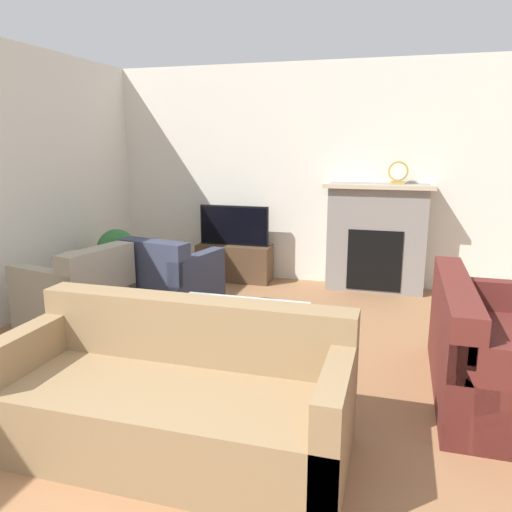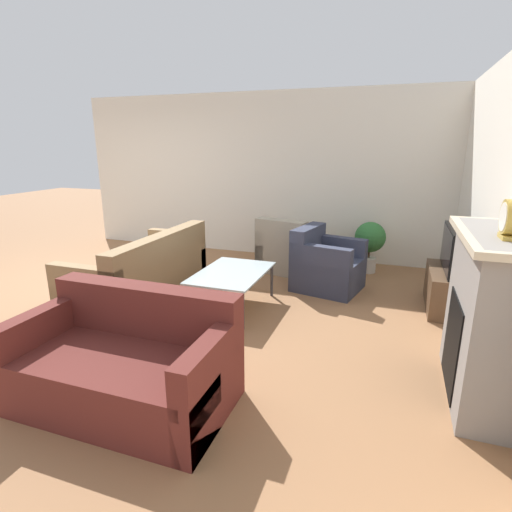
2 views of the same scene
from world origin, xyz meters
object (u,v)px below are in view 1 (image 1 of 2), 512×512
object	(u,v)px
couch_sectional	(176,400)
potted_plant	(117,252)
tv	(234,225)
armchair_by_window	(77,300)
mantel_clock	(398,172)
coffee_table	(235,314)
armchair_accent	(172,286)
couch_loveseat	(495,357)

from	to	relation	value
couch_sectional	potted_plant	size ratio (longest dim) A/B	2.61
couch_sectional	potted_plant	bearing A→B (deg)	126.89
tv	armchair_by_window	xyz separation A→B (m)	(-0.86, -2.09, -0.42)
mantel_clock	armchair_by_window	bearing A→B (deg)	-142.70
coffee_table	mantel_clock	world-z (taller)	mantel_clock
armchair_accent	coffee_table	xyz separation A→B (m)	(1.00, -0.93, 0.10)
tv	coffee_table	bearing A→B (deg)	-71.25
potted_plant	mantel_clock	xyz separation A→B (m)	(3.10, 1.00, 0.92)
armchair_by_window	coffee_table	world-z (taller)	armchair_by_window
potted_plant	couch_loveseat	bearing A→B (deg)	-20.90
coffee_table	potted_plant	size ratio (longest dim) A/B	1.43
armchair_accent	couch_loveseat	bearing A→B (deg)	173.65
couch_sectional	mantel_clock	distance (m)	3.96
couch_sectional	potted_plant	distance (m)	3.28
armchair_accent	coffee_table	size ratio (longest dim) A/B	0.86
tv	couch_sectional	xyz separation A→B (m)	(0.83, -3.54, -0.43)
armchair_accent	mantel_clock	xyz separation A→B (m)	(2.17, 1.49, 1.11)
couch_loveseat	armchair_accent	world-z (taller)	same
coffee_table	mantel_clock	xyz separation A→B (m)	(1.17, 2.42, 1.01)
potted_plant	mantel_clock	distance (m)	3.39
tv	armchair_by_window	distance (m)	2.30
armchair_by_window	potted_plant	bearing A→B (deg)	-154.25
tv	armchair_by_window	world-z (taller)	tv
couch_loveseat	armchair_by_window	xyz separation A→B (m)	(-3.57, 0.31, 0.01)
tv	couch_loveseat	size ratio (longest dim) A/B	0.57
tv	mantel_clock	xyz separation A→B (m)	(1.97, 0.07, 0.70)
couch_sectional	potted_plant	world-z (taller)	couch_sectional
armchair_accent	mantel_clock	size ratio (longest dim) A/B	3.68
couch_sectional	armchair_by_window	xyz separation A→B (m)	(-1.70, 1.46, 0.01)
armchair_by_window	coffee_table	distance (m)	1.68
armchair_by_window	armchair_accent	size ratio (longest dim) A/B	1.06
armchair_by_window	mantel_clock	xyz separation A→B (m)	(2.83, 2.16, 1.12)
armchair_accent	potted_plant	distance (m)	1.07
tv	couch_loveseat	distance (m)	3.64
couch_sectional	coffee_table	size ratio (longest dim) A/B	1.82
couch_sectional	mantel_clock	size ratio (longest dim) A/B	7.80
couch_sectional	couch_loveseat	size ratio (longest dim) A/B	1.28
couch_sectional	mantel_clock	world-z (taller)	mantel_clock
armchair_accent	coffee_table	world-z (taller)	armchair_accent
armchair_by_window	couch_sectional	bearing A→B (deg)	62.00
mantel_clock	couch_loveseat	bearing A→B (deg)	-73.34
armchair_by_window	potted_plant	size ratio (longest dim) A/B	1.30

